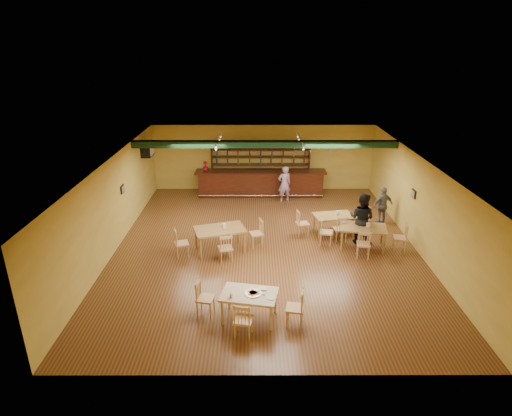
{
  "coord_description": "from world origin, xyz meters",
  "views": [
    {
      "loc": [
        -0.36,
        -12.96,
        6.48
      ],
      "look_at": [
        -0.34,
        0.6,
        1.15
      ],
      "focal_mm": 29.85,
      "sensor_mm": 36.0,
      "label": 1
    }
  ],
  "objects_px": {
    "dining_table_d": "(362,237)",
    "patron_bar": "(284,184)",
    "near_table": "(249,306)",
    "dining_table_c": "(220,240)",
    "bar_counter": "(261,183)",
    "dining_table_b": "(333,224)",
    "patron_right_a": "(362,218)"
  },
  "relations": [
    {
      "from": "patron_bar",
      "to": "patron_right_a",
      "type": "bearing_deg",
      "value": 102.34
    },
    {
      "from": "patron_bar",
      "to": "patron_right_a",
      "type": "height_order",
      "value": "patron_right_a"
    },
    {
      "from": "dining_table_d",
      "to": "patron_bar",
      "type": "distance_m",
      "value": 5.02
    },
    {
      "from": "dining_table_d",
      "to": "patron_bar",
      "type": "xyz_separation_m",
      "value": [
        -2.34,
        4.42,
        0.42
      ]
    },
    {
      "from": "dining_table_c",
      "to": "patron_bar",
      "type": "height_order",
      "value": "patron_bar"
    },
    {
      "from": "bar_counter",
      "to": "patron_right_a",
      "type": "height_order",
      "value": "patron_right_a"
    },
    {
      "from": "dining_table_c",
      "to": "near_table",
      "type": "bearing_deg",
      "value": -91.98
    },
    {
      "from": "dining_table_b",
      "to": "dining_table_c",
      "type": "relative_size",
      "value": 0.86
    },
    {
      "from": "near_table",
      "to": "patron_bar",
      "type": "bearing_deg",
      "value": 91.18
    },
    {
      "from": "dining_table_d",
      "to": "patron_bar",
      "type": "bearing_deg",
      "value": 128.52
    },
    {
      "from": "dining_table_c",
      "to": "near_table",
      "type": "height_order",
      "value": "dining_table_c"
    },
    {
      "from": "bar_counter",
      "to": "dining_table_c",
      "type": "relative_size",
      "value": 3.6
    },
    {
      "from": "dining_table_b",
      "to": "patron_right_a",
      "type": "height_order",
      "value": "patron_right_a"
    },
    {
      "from": "bar_counter",
      "to": "near_table",
      "type": "relative_size",
      "value": 4.26
    },
    {
      "from": "patron_bar",
      "to": "patron_right_a",
      "type": "relative_size",
      "value": 0.88
    },
    {
      "from": "dining_table_d",
      "to": "dining_table_b",
      "type": "bearing_deg",
      "value": 134.66
    },
    {
      "from": "dining_table_b",
      "to": "patron_right_a",
      "type": "distance_m",
      "value": 1.26
    },
    {
      "from": "dining_table_b",
      "to": "dining_table_d",
      "type": "distance_m",
      "value": 1.41
    },
    {
      "from": "dining_table_d",
      "to": "patron_right_a",
      "type": "height_order",
      "value": "patron_right_a"
    },
    {
      "from": "bar_counter",
      "to": "dining_table_b",
      "type": "height_order",
      "value": "bar_counter"
    },
    {
      "from": "dining_table_d",
      "to": "patron_bar",
      "type": "relative_size",
      "value": 0.95
    },
    {
      "from": "bar_counter",
      "to": "patron_bar",
      "type": "bearing_deg",
      "value": -39.27
    },
    {
      "from": "dining_table_b",
      "to": "dining_table_c",
      "type": "bearing_deg",
      "value": -170.95
    },
    {
      "from": "dining_table_b",
      "to": "patron_bar",
      "type": "relative_size",
      "value": 0.87
    },
    {
      "from": "dining_table_c",
      "to": "near_table",
      "type": "xyz_separation_m",
      "value": [
        1.01,
        -3.7,
        -0.04
      ]
    },
    {
      "from": "patron_right_a",
      "to": "patron_bar",
      "type": "bearing_deg",
      "value": -25.45
    },
    {
      "from": "dining_table_d",
      "to": "patron_right_a",
      "type": "xyz_separation_m",
      "value": [
        0.01,
        0.36,
        0.53
      ]
    },
    {
      "from": "dining_table_b",
      "to": "patron_right_a",
      "type": "bearing_deg",
      "value": -55.65
    },
    {
      "from": "near_table",
      "to": "dining_table_c",
      "type": "bearing_deg",
      "value": 115.92
    },
    {
      "from": "dining_table_c",
      "to": "near_table",
      "type": "relative_size",
      "value": 1.18
    },
    {
      "from": "near_table",
      "to": "patron_bar",
      "type": "relative_size",
      "value": 0.86
    },
    {
      "from": "bar_counter",
      "to": "patron_right_a",
      "type": "relative_size",
      "value": 3.21
    }
  ]
}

